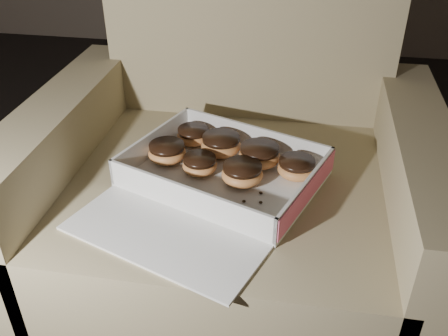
% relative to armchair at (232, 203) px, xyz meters
% --- Properties ---
extents(armchair, '(0.84, 0.71, 0.87)m').
position_rel_armchair_xyz_m(armchair, '(0.00, 0.00, 0.00)').
color(armchair, '#95825F').
rests_on(armchair, floor).
extents(bakery_box, '(0.48, 0.51, 0.06)m').
position_rel_armchair_xyz_m(bakery_box, '(-0.02, -0.11, 0.13)').
color(bakery_box, silver).
rests_on(bakery_box, armchair).
extents(donut_a, '(0.08, 0.08, 0.04)m').
position_rel_armchair_xyz_m(donut_a, '(0.03, -0.09, 0.15)').
color(donut_a, '#CB8847').
rests_on(donut_a, bakery_box).
extents(donut_b, '(0.07, 0.07, 0.04)m').
position_rel_armchair_xyz_m(donut_b, '(-0.10, 0.04, 0.14)').
color(donut_b, '#CB8847').
rests_on(donut_b, bakery_box).
extents(donut_c, '(0.08, 0.08, 0.04)m').
position_rel_armchair_xyz_m(donut_c, '(0.14, -0.05, 0.14)').
color(donut_c, '#CB8847').
rests_on(donut_c, bakery_box).
extents(donut_d, '(0.09, 0.09, 0.04)m').
position_rel_armchair_xyz_m(donut_d, '(0.06, -0.02, 0.15)').
color(donut_d, '#CB8847').
rests_on(donut_d, bakery_box).
extents(donut_e, '(0.08, 0.08, 0.04)m').
position_rel_armchair_xyz_m(donut_e, '(-0.13, -0.04, 0.15)').
color(donut_e, '#CB8847').
rests_on(donut_e, bakery_box).
extents(donut_f, '(0.09, 0.09, 0.04)m').
position_rel_armchair_xyz_m(donut_f, '(-0.03, 0.01, 0.15)').
color(donut_f, '#CB8847').
rests_on(donut_f, bakery_box).
extents(donut_g, '(0.07, 0.07, 0.04)m').
position_rel_armchair_xyz_m(donut_g, '(-0.06, -0.07, 0.14)').
color(donut_g, '#CB8847').
rests_on(donut_g, bakery_box).
extents(crumb_a, '(0.01, 0.01, 0.00)m').
position_rel_armchair_xyz_m(crumb_a, '(0.02, -0.20, 0.13)').
color(crumb_a, black).
rests_on(crumb_a, bakery_box).
extents(crumb_b, '(0.01, 0.01, 0.00)m').
position_rel_armchair_xyz_m(crumb_b, '(0.13, -0.16, 0.13)').
color(crumb_b, black).
rests_on(crumb_b, bakery_box).
extents(crumb_c, '(0.01, 0.01, 0.00)m').
position_rel_armchair_xyz_m(crumb_c, '(0.07, -0.12, 0.13)').
color(crumb_c, black).
rests_on(crumb_c, bakery_box).
extents(crumb_d, '(0.01, 0.01, 0.00)m').
position_rel_armchair_xyz_m(crumb_d, '(0.08, -0.15, 0.13)').
color(crumb_d, black).
rests_on(crumb_d, bakery_box).
extents(crumb_e, '(0.01, 0.01, 0.00)m').
position_rel_armchair_xyz_m(crumb_e, '(0.05, -0.16, 0.13)').
color(crumb_e, black).
rests_on(crumb_e, bakery_box).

